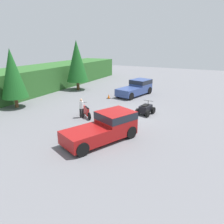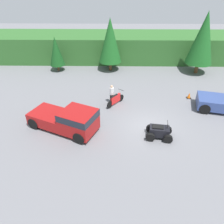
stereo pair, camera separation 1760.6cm
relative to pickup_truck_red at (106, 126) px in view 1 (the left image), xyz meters
name	(u,v)px [view 1 (the left image)]	position (x,y,z in m)	size (l,w,h in m)	color
ground_plane	(132,114)	(6.08, 0.40, -1.00)	(80.00, 80.00, 0.00)	slate
hillside_backdrop	(12,84)	(6.08, 16.40, 0.63)	(44.00, 6.00, 3.27)	#2D6028
tree_mid_left	(12,74)	(2.83, 12.15, 2.55)	(2.66, 2.66, 6.04)	brown
tree_mid_right	(77,61)	(13.07, 11.44, 3.03)	(3.02, 3.02, 6.86)	brown
pickup_truck_red	(106,126)	(0.00, 0.00, 0.00)	(5.68, 4.10, 1.89)	maroon
pickup_truck_second	(137,87)	(13.83, 2.79, 0.00)	(5.75, 3.37, 1.89)	#334784
dirt_bike	(86,112)	(3.49, 3.88, -0.51)	(1.51, 1.83, 1.20)	black
quad_atv	(146,109)	(6.64, -0.75, -0.51)	(2.04, 1.51, 1.25)	black
rider_person	(81,107)	(3.13, 4.16, -0.03)	(0.52, 0.52, 1.78)	black
traffic_cone	(109,96)	(10.49, 5.17, -0.75)	(0.42, 0.42, 0.55)	black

